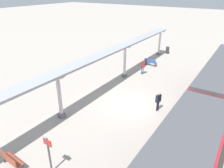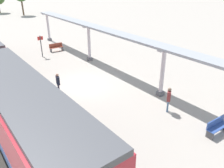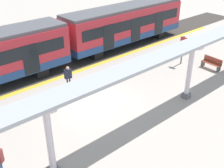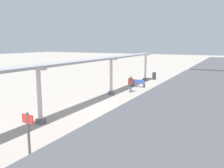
{
  "view_description": "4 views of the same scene",
  "coord_description": "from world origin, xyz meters",
  "px_view_note": "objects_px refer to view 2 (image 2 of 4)",
  "views": [
    {
      "loc": [
        -6.9,
        13.65,
        8.95
      ],
      "look_at": [
        1.54,
        0.81,
        1.82
      ],
      "focal_mm": 34.04,
      "sensor_mm": 36.0,
      "label": 1
    },
    {
      "loc": [
        -7.87,
        -14.08,
        7.72
      ],
      "look_at": [
        0.72,
        -2.88,
        1.0
      ],
      "focal_mm": 36.77,
      "sensor_mm": 36.0,
      "label": 2
    },
    {
      "loc": [
        11.65,
        -8.58,
        8.85
      ],
      "look_at": [
        1.83,
        0.05,
        1.82
      ],
      "focal_mm": 44.8,
      "sensor_mm": 36.0,
      "label": 3
    },
    {
      "loc": [
        -6.62,
        14.74,
        4.84
      ],
      "look_at": [
        0.54,
        0.95,
        2.14
      ],
      "focal_mm": 37.73,
      "sensor_mm": 36.0,
      "label": 4
    }
  ],
  "objects_px": {
    "canopy_pillar_second": "(162,73)",
    "passenger_by_the_benches": "(169,97)",
    "canopy_pillar_fourth": "(48,27)",
    "platform_info_sign": "(41,44)",
    "train_near_carriage": "(25,116)",
    "bench_mid_platform": "(217,126)",
    "canopy_pillar_third": "(89,43)",
    "bench_near_end": "(56,47)",
    "passenger_waiting_near_edge": "(58,81)"
  },
  "relations": [
    {
      "from": "train_near_carriage",
      "to": "bench_near_end",
      "type": "height_order",
      "value": "train_near_carriage"
    },
    {
      "from": "train_near_carriage",
      "to": "platform_info_sign",
      "type": "xyz_separation_m",
      "value": [
        5.94,
        13.06,
        -0.5
      ]
    },
    {
      "from": "canopy_pillar_third",
      "to": "bench_mid_platform",
      "type": "relative_size",
      "value": 2.25
    },
    {
      "from": "train_near_carriage",
      "to": "canopy_pillar_fourth",
      "type": "distance_m",
      "value": 20.95
    },
    {
      "from": "train_near_carriage",
      "to": "canopy_pillar_second",
      "type": "relative_size",
      "value": 3.56
    },
    {
      "from": "canopy_pillar_second",
      "to": "bench_near_end",
      "type": "xyz_separation_m",
      "value": [
        -1.29,
        14.22,
        -1.29
      ]
    },
    {
      "from": "bench_mid_platform",
      "to": "platform_info_sign",
      "type": "xyz_separation_m",
      "value": [
        -2.39,
        18.02,
        0.89
      ]
    },
    {
      "from": "train_near_carriage",
      "to": "passenger_waiting_near_edge",
      "type": "xyz_separation_m",
      "value": [
        3.61,
        4.3,
        -0.83
      ]
    },
    {
      "from": "train_near_carriage",
      "to": "bench_near_end",
      "type": "xyz_separation_m",
      "value": [
        7.96,
        14.01,
        -1.39
      ]
    },
    {
      "from": "canopy_pillar_second",
      "to": "bench_mid_platform",
      "type": "distance_m",
      "value": 5.01
    },
    {
      "from": "bench_mid_platform",
      "to": "canopy_pillar_second",
      "type": "bearing_deg",
      "value": 79.09
    },
    {
      "from": "canopy_pillar_third",
      "to": "passenger_by_the_benches",
      "type": "relative_size",
      "value": 2.09
    },
    {
      "from": "canopy_pillar_third",
      "to": "platform_info_sign",
      "type": "xyz_separation_m",
      "value": [
        -3.31,
        3.98,
        -0.41
      ]
    },
    {
      "from": "canopy_pillar_second",
      "to": "canopy_pillar_fourth",
      "type": "xyz_separation_m",
      "value": [
        0.0,
        19.01,
        0.0
      ]
    },
    {
      "from": "canopy_pillar_second",
      "to": "bench_mid_platform",
      "type": "height_order",
      "value": "canopy_pillar_second"
    },
    {
      "from": "platform_info_sign",
      "to": "canopy_pillar_fourth",
      "type": "bearing_deg",
      "value": 60.05
    },
    {
      "from": "canopy_pillar_second",
      "to": "passenger_by_the_benches",
      "type": "relative_size",
      "value": 2.09
    },
    {
      "from": "passenger_by_the_benches",
      "to": "canopy_pillar_fourth",
      "type": "bearing_deg",
      "value": 86.45
    },
    {
      "from": "canopy_pillar_second",
      "to": "passenger_waiting_near_edge",
      "type": "bearing_deg",
      "value": 141.34
    },
    {
      "from": "canopy_pillar_fourth",
      "to": "bench_mid_platform",
      "type": "xyz_separation_m",
      "value": [
        -0.92,
        -23.76,
        -1.29
      ]
    },
    {
      "from": "canopy_pillar_second",
      "to": "platform_info_sign",
      "type": "relative_size",
      "value": 1.55
    },
    {
      "from": "canopy_pillar_fourth",
      "to": "canopy_pillar_second",
      "type": "bearing_deg",
      "value": -90.0
    },
    {
      "from": "passenger_waiting_near_edge",
      "to": "canopy_pillar_third",
      "type": "bearing_deg",
      "value": 40.29
    },
    {
      "from": "canopy_pillar_third",
      "to": "bench_near_end",
      "type": "relative_size",
      "value": 2.24
    },
    {
      "from": "canopy_pillar_second",
      "to": "platform_info_sign",
      "type": "distance_m",
      "value": 13.68
    },
    {
      "from": "canopy_pillar_second",
      "to": "passenger_by_the_benches",
      "type": "height_order",
      "value": "canopy_pillar_second"
    },
    {
      "from": "canopy_pillar_second",
      "to": "passenger_by_the_benches",
      "type": "xyz_separation_m",
      "value": [
        -1.29,
        -1.72,
        -0.71
      ]
    },
    {
      "from": "train_near_carriage",
      "to": "passenger_by_the_benches",
      "type": "height_order",
      "value": "train_near_carriage"
    },
    {
      "from": "canopy_pillar_fourth",
      "to": "bench_mid_platform",
      "type": "distance_m",
      "value": 23.82
    },
    {
      "from": "platform_info_sign",
      "to": "passenger_by_the_benches",
      "type": "relative_size",
      "value": 1.34
    },
    {
      "from": "train_near_carriage",
      "to": "canopy_pillar_third",
      "type": "xyz_separation_m",
      "value": [
        9.25,
        9.07,
        -0.1
      ]
    },
    {
      "from": "bench_mid_platform",
      "to": "canopy_pillar_third",
      "type": "bearing_deg",
      "value": 86.27
    },
    {
      "from": "passenger_waiting_near_edge",
      "to": "passenger_by_the_benches",
      "type": "relative_size",
      "value": 0.98
    },
    {
      "from": "passenger_by_the_benches",
      "to": "train_near_carriage",
      "type": "bearing_deg",
      "value": 166.39
    },
    {
      "from": "bench_near_end",
      "to": "passenger_waiting_near_edge",
      "type": "xyz_separation_m",
      "value": [
        -4.35,
        -9.71,
        0.56
      ]
    },
    {
      "from": "bench_mid_platform",
      "to": "platform_info_sign",
      "type": "height_order",
      "value": "platform_info_sign"
    },
    {
      "from": "train_near_carriage",
      "to": "bench_near_end",
      "type": "distance_m",
      "value": 16.17
    },
    {
      "from": "passenger_waiting_near_edge",
      "to": "train_near_carriage",
      "type": "bearing_deg",
      "value": -130.07
    },
    {
      "from": "canopy_pillar_third",
      "to": "bench_near_end",
      "type": "distance_m",
      "value": 5.26
    },
    {
      "from": "train_near_carriage",
      "to": "bench_mid_platform",
      "type": "bearing_deg",
      "value": -30.8
    },
    {
      "from": "bench_near_end",
      "to": "canopy_pillar_fourth",
      "type": "bearing_deg",
      "value": 74.99
    },
    {
      "from": "canopy_pillar_fourth",
      "to": "platform_info_sign",
      "type": "xyz_separation_m",
      "value": [
        -3.31,
        -5.74,
        -0.41
      ]
    },
    {
      "from": "platform_info_sign",
      "to": "passenger_waiting_near_edge",
      "type": "height_order",
      "value": "platform_info_sign"
    },
    {
      "from": "canopy_pillar_fourth",
      "to": "platform_info_sign",
      "type": "relative_size",
      "value": 1.55
    },
    {
      "from": "canopy_pillar_third",
      "to": "bench_near_end",
      "type": "bearing_deg",
      "value": 104.6
    },
    {
      "from": "canopy_pillar_fourth",
      "to": "platform_info_sign",
      "type": "distance_m",
      "value": 6.64
    },
    {
      "from": "platform_info_sign",
      "to": "canopy_pillar_third",
      "type": "bearing_deg",
      "value": -50.31
    },
    {
      "from": "bench_near_end",
      "to": "passenger_by_the_benches",
      "type": "distance_m",
      "value": 15.94
    },
    {
      "from": "canopy_pillar_second",
      "to": "passenger_waiting_near_edge",
      "type": "height_order",
      "value": "canopy_pillar_second"
    },
    {
      "from": "canopy_pillar_fourth",
      "to": "bench_near_end",
      "type": "xyz_separation_m",
      "value": [
        -1.29,
        -4.79,
        -1.29
      ]
    }
  ]
}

